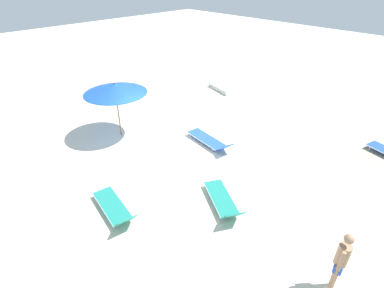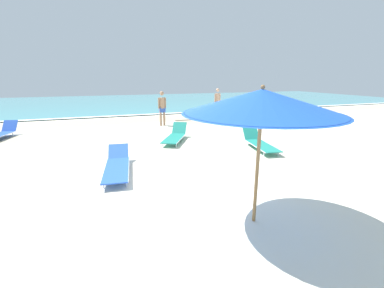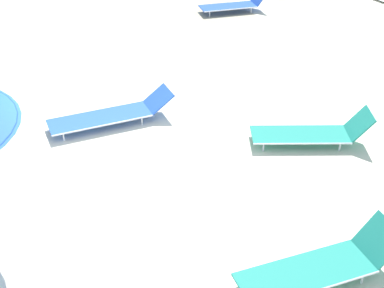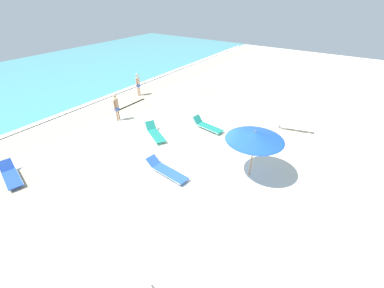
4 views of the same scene
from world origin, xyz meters
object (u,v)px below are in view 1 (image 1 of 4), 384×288
Objects in this scene: sun_lounger_under_umbrella at (115,208)px; sun_lounger_beside_umbrella at (223,201)px; sun_lounger_near_water_left at (210,140)px; beach_umbrella at (115,89)px; beachgoer_strolling_adult at (341,260)px; lounger_stack at (221,88)px.

sun_lounger_beside_umbrella is (-2.54, 2.05, 0.00)m from sun_lounger_under_umbrella.
sun_lounger_beside_umbrella is 3.67m from sun_lounger_near_water_left.
sun_lounger_under_umbrella is 1.04× the size of sun_lounger_beside_umbrella.
sun_lounger_beside_umbrella reaches higher than sun_lounger_under_umbrella.
beach_umbrella is 1.18× the size of sun_lounger_under_umbrella.
beach_umbrella reaches higher than beachgoer_strolling_adult.
sun_lounger_beside_umbrella is at bearing -107.83° from beachgoer_strolling_adult.
beachgoer_strolling_adult is (-2.22, 5.53, 0.78)m from sun_lounger_under_umbrella.
beachgoer_strolling_adult is at bearing 73.36° from sun_lounger_near_water_left.
beach_umbrella is 6.35m from sun_lounger_beside_umbrella.
sun_lounger_beside_umbrella is 0.87× the size of sun_lounger_near_water_left.
lounger_stack is 1.11× the size of beachgoer_strolling_adult.
lounger_stack is at bearing -136.86° from sun_lounger_near_water_left.
sun_lounger_under_umbrella is at bearing 38.43° from lounger_stack.
sun_lounger_near_water_left is (-2.40, -2.78, -0.01)m from sun_lounger_beside_umbrella.
sun_lounger_under_umbrella is 4.99m from sun_lounger_near_water_left.
beachgoer_strolling_adult is (2.71, 6.27, 0.79)m from sun_lounger_near_water_left.
sun_lounger_beside_umbrella is (0.26, 6.05, -1.89)m from beach_umbrella.
sun_lounger_under_umbrella is at bearing 55.06° from beach_umbrella.
sun_lounger_near_water_left is 6.88m from beachgoer_strolling_adult.
sun_lounger_near_water_left reaches higher than lounger_stack.
beachgoer_strolling_adult is (0.31, 3.49, 0.78)m from sun_lounger_beside_umbrella.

